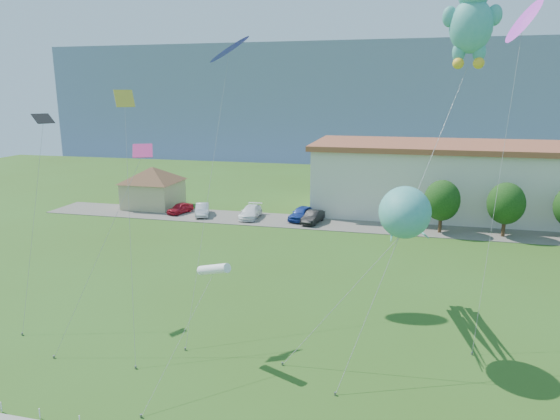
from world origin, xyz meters
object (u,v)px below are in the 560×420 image
object	(u,v)px
parked_car_black	(313,217)
octopus_kite	(404,220)
teddy_bear_kite	(472,19)
parked_car_silver	(202,210)
parked_car_blue	(302,213)
pavilion	(153,183)
parked_car_red	(180,208)
parked_car_white	(251,212)

from	to	relation	value
parked_car_black	octopus_kite	bearing A→B (deg)	-59.25
octopus_kite	teddy_bear_kite	size ratio (longest dim) A/B	0.50
parked_car_silver	octopus_kite	bearing A→B (deg)	-67.79
parked_car_blue	parked_car_black	bearing A→B (deg)	-21.37
pavilion	parked_car_black	size ratio (longest dim) A/B	2.23
parked_car_red	teddy_bear_kite	size ratio (longest dim) A/B	0.18
pavilion	parked_car_blue	bearing A→B (deg)	-6.81
parked_car_red	parked_car_black	bearing A→B (deg)	14.90
parked_car_blue	teddy_bear_kite	xyz separation A→B (m)	(13.88, -21.96, 17.13)
pavilion	parked_car_silver	size ratio (longest dim) A/B	2.22
parked_car_white	octopus_kite	bearing A→B (deg)	-58.89
parked_car_silver	parked_car_blue	size ratio (longest dim) A/B	0.94
pavilion	parked_car_red	world-z (taller)	pavilion
pavilion	parked_car_white	xyz separation A→B (m)	(13.50, -2.79, -2.28)
parked_car_white	parked_car_black	size ratio (longest dim) A/B	1.15
parked_car_red	parked_car_silver	xyz separation A→B (m)	(2.96, -0.40, 0.07)
parked_car_blue	octopus_kite	size ratio (longest dim) A/B	0.44
parked_car_silver	teddy_bear_kite	distance (m)	37.44
pavilion	octopus_kite	xyz separation A→B (m)	(30.13, -28.02, 4.08)
parked_car_silver	parked_car_black	distance (m)	13.08
parked_car_red	octopus_kite	size ratio (longest dim) A/B	0.36
pavilion	parked_car_white	world-z (taller)	pavilion
parked_car_red	teddy_bear_kite	distance (m)	39.76
parked_car_red	parked_car_silver	world-z (taller)	parked_car_silver
parked_car_silver	octopus_kite	world-z (taller)	octopus_kite
parked_car_silver	teddy_bear_kite	size ratio (longest dim) A/B	0.20
parked_car_red	parked_car_white	world-z (taller)	parked_car_white
parked_car_white	teddy_bear_kite	bearing A→B (deg)	-49.77
parked_car_silver	teddy_bear_kite	world-z (taller)	teddy_bear_kite
pavilion	octopus_kite	distance (m)	41.34
teddy_bear_kite	parked_car_red	bearing A→B (deg)	142.65
parked_car_red	teddy_bear_kite	xyz separation A→B (m)	(28.47, -21.73, 17.28)
parked_car_silver	parked_car_black	world-z (taller)	parked_car_silver
octopus_kite	parked_car_silver	bearing A→B (deg)	131.83
parked_car_red	teddy_bear_kite	bearing A→B (deg)	-19.68
parked_car_blue	parked_car_black	world-z (taller)	parked_car_blue
parked_car_silver	parked_car_blue	world-z (taller)	parked_car_blue
pavilion	parked_car_black	bearing A→B (deg)	-9.09
parked_car_white	teddy_bear_kite	xyz separation A→B (m)	(19.69, -21.48, 17.20)
parked_car_white	octopus_kite	world-z (taller)	octopus_kite
parked_car_red	parked_car_black	distance (m)	16.05
octopus_kite	teddy_bear_kite	world-z (taller)	teddy_bear_kite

